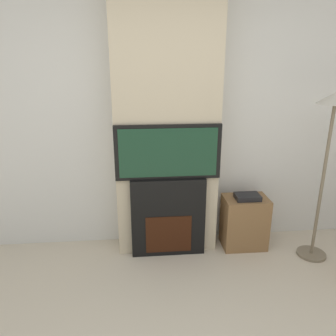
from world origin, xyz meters
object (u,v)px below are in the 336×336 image
object	(u,v)px
media_stand	(244,221)
fireplace	(168,217)
floor_lamp	(330,134)
television	(168,152)

from	to	relation	value
media_stand	fireplace	bearing A→B (deg)	-176.20
fireplace	floor_lamp	distance (m)	1.66
fireplace	media_stand	distance (m)	0.80
television	media_stand	world-z (taller)	television
fireplace	floor_lamp	size ratio (longest dim) A/B	0.50
fireplace	floor_lamp	world-z (taller)	floor_lamp
fireplace	floor_lamp	xyz separation A→B (m)	(1.42, -0.19, 0.84)
floor_lamp	media_stand	bearing A→B (deg)	158.89
fireplace	television	size ratio (longest dim) A/B	0.81
fireplace	television	bearing A→B (deg)	-90.00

